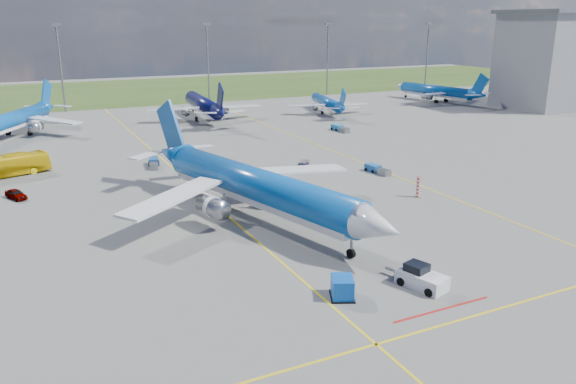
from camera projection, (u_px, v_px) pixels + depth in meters
name	position (u px, v px, depth m)	size (l,w,h in m)	color
ground	(267.00, 250.00, 58.92)	(400.00, 400.00, 0.00)	#5B5B59
grass_strip	(86.00, 93.00, 187.96)	(400.00, 80.00, 0.01)	#2D4719
taxiway_lines	(192.00, 184.00, 82.82)	(60.25, 160.00, 0.02)	yellow
floodlight_masts	(138.00, 61.00, 154.07)	(202.20, 0.50, 22.70)	slate
terminal_building	(572.00, 58.00, 156.91)	(42.00, 22.00, 26.00)	gray
warning_post	(418.00, 187.00, 76.24)	(0.50, 0.50, 3.00)	red
bg_jet_nnw	(13.00, 138.00, 115.91)	(29.26, 38.41, 10.06)	#0B4FA4
bg_jet_n	(204.00, 119.00, 138.24)	(29.64, 38.91, 10.19)	#07093A
bg_jet_ne	(327.00, 113.00, 147.37)	(22.59, 29.64, 7.76)	#0B4FA4
bg_jet_ene	(435.00, 102.00, 167.68)	(26.92, 35.33, 9.25)	#0B4FA4
main_airliner	(258.00, 219.00, 68.14)	(35.26, 46.27, 12.12)	#0B4FA4
pushback_tug	(421.00, 278.00, 50.58)	(3.53, 6.30, 2.10)	silver
uld_container	(342.00, 287.00, 48.63)	(1.83, 2.29, 1.83)	#0C49AE
apron_bus	(8.00, 166.00, 86.56)	(2.84, 12.12, 3.38)	yellow
service_car_a	(16.00, 194.00, 75.71)	(1.59, 3.95, 1.35)	#999999
service_car_b	(214.00, 181.00, 82.13)	(2.29, 4.96, 1.38)	#999999
service_car_c	(302.00, 166.00, 90.26)	(1.80, 4.44, 1.29)	#999999
baggage_tug_w	(377.00, 170.00, 88.84)	(1.86, 5.14, 1.13)	#1A529D
baggage_tug_c	(154.00, 163.00, 92.79)	(2.55, 5.48, 1.19)	navy
baggage_tug_e	(340.00, 128.00, 122.69)	(1.69, 5.55, 1.23)	#1B6CA7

